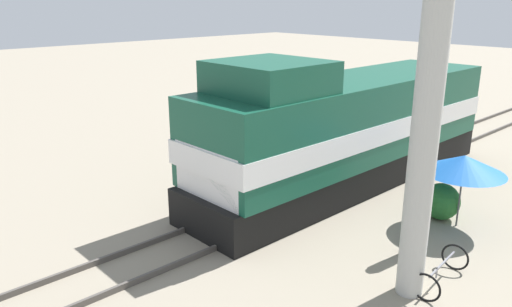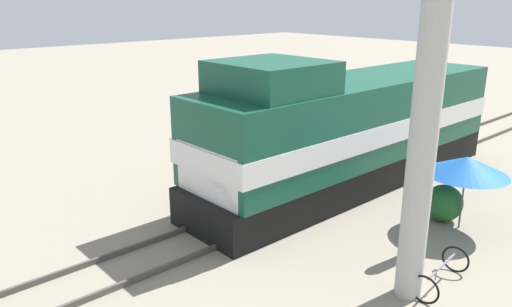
% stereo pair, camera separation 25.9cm
% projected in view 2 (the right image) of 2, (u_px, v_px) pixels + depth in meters
% --- Properties ---
extents(ground_plane, '(120.00, 120.00, 0.00)m').
position_uv_depth(ground_plane, '(288.00, 207.00, 15.89)').
color(ground_plane, gray).
extents(rail_near, '(0.08, 43.33, 0.15)m').
position_uv_depth(rail_near, '(273.00, 198.00, 16.37)').
color(rail_near, '#4C4742').
rests_on(rail_near, ground_plane).
extents(rail_far, '(0.08, 43.33, 0.15)m').
position_uv_depth(rail_far, '(305.00, 211.00, 15.36)').
color(rail_far, '#4C4742').
rests_on(rail_far, ground_plane).
extents(locomotive, '(3.20, 13.29, 4.67)m').
position_uv_depth(locomotive, '(347.00, 130.00, 17.07)').
color(locomotive, black).
rests_on(locomotive, ground_plane).
extents(utility_pole, '(1.80, 0.59, 10.63)m').
position_uv_depth(utility_pole, '(432.00, 53.00, 9.63)').
color(utility_pole, '#B2B2AD').
rests_on(utility_pole, ground_plane).
extents(vendor_umbrella, '(2.32, 2.32, 2.15)m').
position_uv_depth(vendor_umbrella, '(467.00, 166.00, 13.89)').
color(vendor_umbrella, '#4C4C4C').
rests_on(vendor_umbrella, ground_plane).
extents(shrub_cluster, '(1.10, 1.10, 1.10)m').
position_uv_depth(shrub_cluster, '(444.00, 203.00, 14.77)').
color(shrub_cluster, '#236028').
rests_on(shrub_cluster, ground_plane).
extents(person_bystander, '(0.34, 0.34, 1.82)m').
position_uv_depth(person_bystander, '(410.00, 221.00, 12.53)').
color(person_bystander, '#2D3347').
rests_on(person_bystander, ground_plane).
extents(bicycle, '(0.86, 1.87, 0.67)m').
position_uv_depth(bicycle, '(441.00, 273.00, 11.39)').
color(bicycle, black).
rests_on(bicycle, ground_plane).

